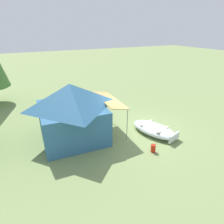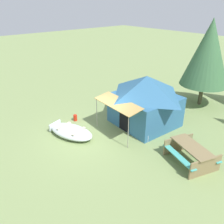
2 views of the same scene
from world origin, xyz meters
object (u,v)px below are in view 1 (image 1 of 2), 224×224
object	(u,v)px
beached_rowboat	(154,129)
canvas_cabin_tent	(72,111)
cooler_box	(87,120)
fuel_can	(153,148)
picnic_table	(74,102)

from	to	relation	value
beached_rowboat	canvas_cabin_tent	bearing A→B (deg)	68.22
beached_rowboat	canvas_cabin_tent	size ratio (longest dim) A/B	0.67
cooler_box	fuel_can	xyz separation A→B (m)	(-3.93, -1.60, -0.01)
beached_rowboat	cooler_box	world-z (taller)	beached_rowboat
canvas_cabin_tent	cooler_box	xyz separation A→B (m)	(1.18, -1.10, -1.22)
picnic_table	canvas_cabin_tent	bearing A→B (deg)	162.80
picnic_table	cooler_box	distance (m)	2.42
beached_rowboat	cooler_box	xyz separation A→B (m)	(2.68, 2.64, -0.06)
picnic_table	fuel_can	size ratio (longest dim) A/B	6.62
canvas_cabin_tent	picnic_table	world-z (taller)	canvas_cabin_tent
cooler_box	picnic_table	bearing A→B (deg)	-0.27
picnic_table	fuel_can	distance (m)	6.53
beached_rowboat	canvas_cabin_tent	xyz separation A→B (m)	(1.49, 3.74, 1.16)
fuel_can	picnic_table	bearing A→B (deg)	14.11
canvas_cabin_tent	cooler_box	distance (m)	2.02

